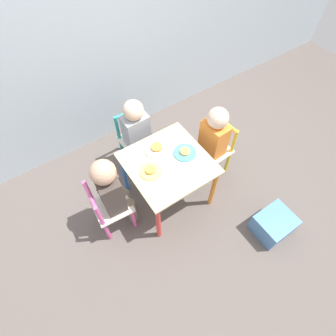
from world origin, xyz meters
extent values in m
plane|color=#5B514C|center=(0.00, 0.00, 0.00)|extent=(6.00, 6.00, 0.00)
cube|color=beige|center=(0.00, 0.00, 0.47)|extent=(0.57, 0.57, 0.02)
cylinder|color=#DB3D38|center=(-0.25, -0.25, 0.23)|extent=(0.04, 0.04, 0.46)
cylinder|color=orange|center=(0.25, -0.25, 0.23)|extent=(0.04, 0.04, 0.46)
cylinder|color=#387AD1|center=(-0.25, 0.25, 0.23)|extent=(0.04, 0.04, 0.46)
cylinder|color=#8E51BC|center=(0.25, 0.25, 0.23)|extent=(0.04, 0.04, 0.46)
cube|color=silver|center=(-0.47, 0.03, 0.27)|extent=(0.28, 0.28, 0.02)
cylinder|color=#E5599E|center=(-0.37, -0.08, 0.13)|extent=(0.03, 0.03, 0.27)
cylinder|color=#E5599E|center=(-0.35, 0.13, 0.13)|extent=(0.03, 0.03, 0.27)
cylinder|color=#E5599E|center=(-0.58, -0.06, 0.13)|extent=(0.03, 0.03, 0.27)
cylinder|color=#E5599E|center=(-0.56, 0.15, 0.13)|extent=(0.03, 0.03, 0.27)
cylinder|color=#E5599E|center=(-0.58, -0.06, 0.39)|extent=(0.03, 0.03, 0.26)
cylinder|color=#E5599E|center=(-0.56, 0.15, 0.39)|extent=(0.03, 0.03, 0.26)
cylinder|color=#E5599E|center=(-0.57, 0.04, 0.51)|extent=(0.04, 0.21, 0.02)
cube|color=silver|center=(-0.01, 0.47, 0.27)|extent=(0.27, 0.27, 0.02)
cylinder|color=teal|center=(-0.11, 0.36, 0.13)|extent=(0.03, 0.03, 0.27)
cylinder|color=teal|center=(0.10, 0.36, 0.13)|extent=(0.03, 0.03, 0.27)
cylinder|color=teal|center=(-0.12, 0.57, 0.13)|extent=(0.03, 0.03, 0.27)
cylinder|color=teal|center=(0.09, 0.58, 0.13)|extent=(0.03, 0.03, 0.27)
cylinder|color=teal|center=(-0.12, 0.57, 0.39)|extent=(0.03, 0.03, 0.26)
cylinder|color=teal|center=(0.09, 0.58, 0.39)|extent=(0.03, 0.03, 0.26)
cylinder|color=teal|center=(-0.01, 0.57, 0.51)|extent=(0.21, 0.03, 0.02)
cube|color=silver|center=(0.47, 0.02, 0.27)|extent=(0.27, 0.27, 0.02)
cylinder|color=yellow|center=(0.36, 0.13, 0.13)|extent=(0.03, 0.03, 0.27)
cylinder|color=yellow|center=(0.37, -0.09, 0.13)|extent=(0.03, 0.03, 0.27)
cylinder|color=yellow|center=(0.57, 0.14, 0.13)|extent=(0.03, 0.03, 0.27)
cylinder|color=yellow|center=(0.58, -0.08, 0.13)|extent=(0.03, 0.03, 0.27)
cylinder|color=yellow|center=(0.57, 0.14, 0.39)|extent=(0.03, 0.03, 0.26)
cylinder|color=yellow|center=(0.58, -0.08, 0.39)|extent=(0.03, 0.03, 0.26)
cylinder|color=yellow|center=(0.57, 0.03, 0.51)|extent=(0.04, 0.21, 0.02)
cylinder|color=#7A6B5B|center=(-0.35, -0.02, 0.14)|extent=(0.07, 0.07, 0.28)
cylinder|color=#7A6B5B|center=(-0.34, 0.08, 0.14)|extent=(0.07, 0.07, 0.28)
cube|color=#423833|center=(-0.45, 0.03, 0.45)|extent=(0.15, 0.21, 0.33)
sphere|color=tan|center=(-0.45, 0.03, 0.68)|extent=(0.16, 0.16, 0.16)
cylinder|color=#7A6B5B|center=(-0.06, 0.35, 0.14)|extent=(0.07, 0.07, 0.28)
cylinder|color=#7A6B5B|center=(0.04, 0.35, 0.14)|extent=(0.07, 0.07, 0.28)
cube|color=#999EA8|center=(-0.01, 0.45, 0.42)|extent=(0.20, 0.14, 0.28)
sphere|color=beige|center=(-0.01, 0.45, 0.63)|extent=(0.16, 0.16, 0.16)
cylinder|color=#4C608E|center=(0.34, 0.07, 0.14)|extent=(0.07, 0.07, 0.28)
cylinder|color=#4C608E|center=(0.35, -0.03, 0.14)|extent=(0.07, 0.07, 0.28)
cube|color=orange|center=(0.45, 0.02, 0.43)|extent=(0.15, 0.21, 0.30)
sphere|color=beige|center=(0.45, 0.02, 0.65)|extent=(0.16, 0.16, 0.16)
cylinder|color=#EADB66|center=(-0.15, 0.00, 0.48)|extent=(0.15, 0.15, 0.01)
cylinder|color=#D6843D|center=(-0.15, 0.00, 0.50)|extent=(0.07, 0.07, 0.02)
cylinder|color=white|center=(0.00, 0.15, 0.48)|extent=(0.19, 0.19, 0.01)
cylinder|color=#D6843D|center=(0.00, 0.15, 0.50)|extent=(0.09, 0.09, 0.02)
cylinder|color=#4C9EE0|center=(0.15, 0.00, 0.48)|extent=(0.17, 0.17, 0.01)
cylinder|color=gold|center=(0.15, 0.00, 0.50)|extent=(0.08, 0.08, 0.02)
cube|color=#4C7FB7|center=(0.50, -0.70, 0.09)|extent=(0.28, 0.24, 0.18)
camera|label=1|loc=(-0.61, -0.91, 1.98)|focal=28.00mm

